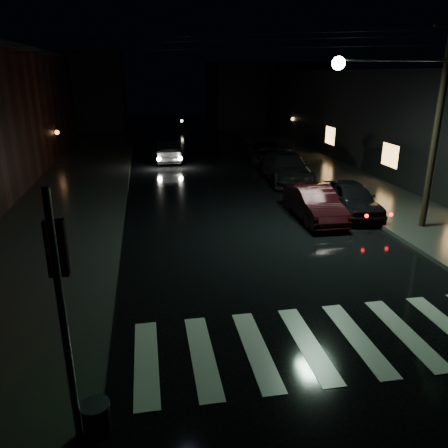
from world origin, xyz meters
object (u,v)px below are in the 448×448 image
parked_car_d (266,153)px  oncoming_car (168,151)px  parked_car_b (314,203)px  parked_car_a (351,198)px  parked_car_c (286,167)px

parked_car_d → oncoming_car: bearing=172.8°
parked_car_b → oncoming_car: size_ratio=0.95×
parked_car_a → parked_car_b: (-1.80, -0.36, -0.02)m
parked_car_c → oncoming_car: bearing=136.5°
parked_car_c → parked_car_d: parked_car_c is taller
parked_car_a → oncoming_car: size_ratio=0.94×
parked_car_b → parked_car_c: (0.97, 6.71, 0.09)m
parked_car_b → parked_car_c: parked_car_c is taller
parked_car_a → parked_car_c: bearing=100.3°
parked_car_c → parked_car_d: 5.49m
parked_car_c → parked_car_d: (0.34, 5.48, -0.12)m
parked_car_c → oncoming_car: 9.41m
oncoming_car → parked_car_b: bearing=112.0°
parked_car_a → parked_car_c: parked_car_c is taller
parked_car_a → parked_car_c: 6.40m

